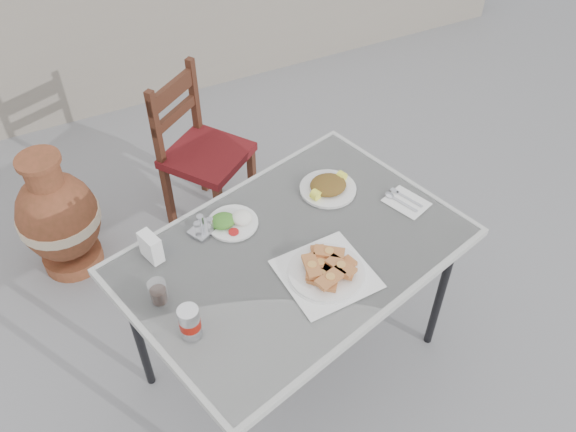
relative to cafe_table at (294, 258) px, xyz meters
name	(u,v)px	position (x,y,z in m)	size (l,w,h in m)	color
ground	(286,381)	(-0.08, -0.08, -0.70)	(80.00, 80.00, 0.00)	slate
cafe_table	(294,258)	(0.00, 0.00, 0.00)	(1.42, 1.14, 0.76)	black
pide_plate	(326,269)	(0.04, -0.16, 0.08)	(0.32, 0.32, 0.06)	white
salad_rice_plate	(232,221)	(-0.16, 0.22, 0.07)	(0.20, 0.20, 0.05)	white
salad_chopped_plate	(328,186)	(0.26, 0.23, 0.07)	(0.23, 0.23, 0.05)	white
soda_can	(190,322)	(-0.47, -0.19, 0.12)	(0.07, 0.07, 0.13)	silver
cola_glass	(158,293)	(-0.52, -0.01, 0.09)	(0.06, 0.06, 0.09)	white
napkin_holder	(151,247)	(-0.48, 0.19, 0.11)	(0.08, 0.10, 0.11)	white
condiment_caddy	(203,227)	(-0.27, 0.23, 0.08)	(0.12, 0.12, 0.07)	silver
cutlery_napkin	(404,201)	(0.50, 0.03, 0.06)	(0.18, 0.20, 0.01)	white
chair	(201,151)	(-0.01, 1.07, -0.26)	(0.53, 0.53, 0.86)	#33170D
terracotta_urn	(59,218)	(-0.77, 1.04, -0.38)	(0.40, 0.40, 0.70)	brown
back_wall	(114,16)	(-0.08, 2.42, -0.10)	(6.00, 0.25, 1.20)	gray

